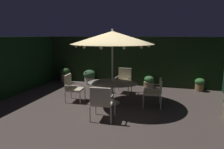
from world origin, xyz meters
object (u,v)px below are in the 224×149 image
Objects in this scene: patio_chair_east at (155,90)px; patio_chair_southeast at (124,79)px; patio_dining_table at (112,86)px; potted_plant_right_near at (200,84)px; potted_plant_front_corner at (90,76)px; patio_umbrella at (112,38)px; patio_chair_north at (72,86)px; potted_plant_left_near at (65,74)px; patio_chair_northeast at (102,100)px; potted_plant_right_far at (149,82)px.

patio_chair_southeast is at bearing 135.25° from patio_chair_east.
potted_plant_right_near is at bearing 38.46° from patio_dining_table.
potted_plant_right_near is (1.72, 2.40, -0.25)m from patio_chair_east.
potted_plant_front_corner is at bearing -179.18° from potted_plant_right_near.
patio_umbrella is 2.84× the size of patio_chair_north.
patio_dining_table is 1.46m from patio_chair_east.
potted_plant_left_near is at bearing -179.86° from potted_plant_front_corner.
potted_plant_right_near is (3.17, 2.52, -0.34)m from patio_dining_table.
patio_dining_table is 1.76× the size of patio_chair_northeast.
patio_umbrella is 4.02× the size of potted_plant_front_corner.
patio_chair_southeast is (-0.01, 2.92, -0.02)m from patio_chair_northeast.
potted_plant_right_far is at bearing 67.13° from patio_dining_table.
patio_dining_table is 2.53× the size of potted_plant_front_corner.
potted_plant_front_corner is at bearing 116.45° from patio_chair_northeast.
patio_umbrella is 4.42m from potted_plant_left_near.
potted_plant_left_near is at bearing 153.30° from patio_chair_east.
patio_chair_southeast reaches higher than potted_plant_front_corner.
patio_chair_north reaches higher than potted_plant_left_near.
patio_umbrella reaches higher than patio_dining_table.
patio_umbrella reaches higher than patio_chair_north.
potted_plant_right_near is at bearing 54.35° from patio_chair_east.
patio_chair_north is 1.05× the size of patio_chair_east.
patio_dining_table is 4.01m from potted_plant_left_near.
patio_chair_east is 1.70× the size of potted_plant_right_far.
patio_chair_southeast is (1.55, 1.60, 0.01)m from patio_chair_north.
potted_plant_left_near is (-1.72, 2.59, -0.15)m from patio_chair_north.
patio_chair_north is 0.98× the size of patio_chair_northeast.
patio_chair_north is 1.78× the size of potted_plant_right_far.
potted_plant_front_corner is at bearing -179.73° from potted_plant_right_far.
patio_chair_east is at bearing -44.75° from patio_chair_southeast.
patio_umbrella is at bearing -175.35° from patio_chair_east.
patio_chair_north is at bearing -174.89° from patio_chair_east.
patio_dining_table reaches higher than potted_plant_front_corner.
potted_plant_left_near is 1.33× the size of potted_plant_right_far.
patio_dining_table is 0.63× the size of patio_umbrella.
patio_dining_table is 3.07m from potted_plant_front_corner.
patio_chair_north is (-1.46, -0.14, -0.08)m from patio_dining_table.
patio_chair_southeast is at bearing -16.72° from potted_plant_left_near.
patio_chair_southeast is at bearing 86.35° from patio_umbrella.
patio_chair_southeast reaches higher than patio_chair_north.
patio_umbrella reaches higher than potted_plant_front_corner.
potted_plant_left_near is 6.35m from potted_plant_right_near.
potted_plant_right_near is 5.01m from potted_plant_front_corner.
patio_dining_table is at bearing -112.87° from potted_plant_right_far.
potted_plant_front_corner is at bearing 98.41° from patio_chair_north.
potted_plant_left_near reaches higher than potted_plant_right_far.
patio_dining_table is 1.74× the size of patio_chair_southeast.
potted_plant_right_far is at bearing 0.27° from potted_plant_front_corner.
potted_plant_right_far is (4.21, 0.02, -0.14)m from potted_plant_left_near.
patio_chair_east is 2.40m from potted_plant_right_far.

